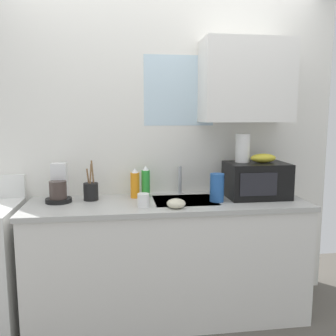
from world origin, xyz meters
TOP-DOWN VIEW (x-y plane):
  - kitchen_wall_assembly at (0.10, 0.32)m, footprint 2.84×0.42m
  - counter_unit at (0.00, 0.00)m, footprint 2.07×0.63m
  - sink_faucet at (0.13, 0.24)m, footprint 0.03×0.03m
  - microwave at (0.70, 0.05)m, footprint 0.46×0.35m
  - banana_bunch at (0.75, 0.05)m, footprint 0.20×0.11m
  - paper_towel_roll at (0.60, 0.10)m, footprint 0.11×0.11m
  - coffee_maker at (-0.80, 0.11)m, footprint 0.19×0.21m
  - dish_soap_bottle_green at (-0.15, 0.18)m, footprint 0.07×0.07m
  - dish_soap_bottle_orange at (-0.24, 0.15)m, footprint 0.07×0.07m
  - cereal_canister at (0.36, -0.05)m, footprint 0.10×0.10m
  - mug_white at (-0.19, -0.14)m, footprint 0.08×0.08m
  - utensil_crock at (-0.57, 0.12)m, footprint 0.11×0.11m
  - small_bowl at (0.03, -0.20)m, footprint 0.13×0.13m

SIDE VIEW (x-z plane):
  - counter_unit at x=0.00m, z-range 0.01..0.91m
  - small_bowl at x=0.03m, z-range 0.90..0.96m
  - mug_white at x=-0.19m, z-range 0.90..0.99m
  - utensil_crock at x=-0.57m, z-range 0.82..1.12m
  - cereal_canister at x=0.36m, z-range 0.90..1.11m
  - coffee_maker at x=-0.80m, z-range 0.86..1.14m
  - dish_soap_bottle_orange at x=-0.24m, z-range 0.89..1.12m
  - sink_faucet at x=0.13m, z-range 0.90..1.13m
  - dish_soap_bottle_green at x=-0.15m, z-range 0.89..1.14m
  - microwave at x=0.70m, z-range 0.90..1.17m
  - banana_bunch at x=0.75m, z-range 1.17..1.24m
  - paper_towel_roll at x=0.60m, z-range 1.17..1.39m
  - kitchen_wall_assembly at x=0.10m, z-range 0.09..2.59m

